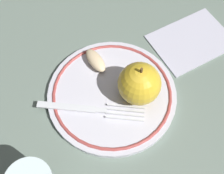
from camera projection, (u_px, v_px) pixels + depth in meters
ground_plane at (101, 93)px, 0.58m from camera, size 2.00×2.00×0.00m
plate at (112, 94)px, 0.57m from camera, size 0.24×0.24×0.01m
apple_red_whole at (139, 84)px, 0.53m from camera, size 0.08×0.08×0.09m
apple_slice_front at (95, 60)px, 0.59m from camera, size 0.06×0.03×0.02m
fork at (87, 109)px, 0.55m from camera, size 0.11×0.17×0.00m
napkin_folded at (192, 40)px, 0.64m from camera, size 0.13×0.17×0.01m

